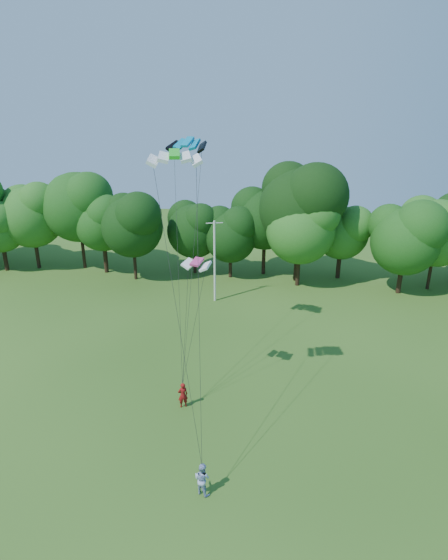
# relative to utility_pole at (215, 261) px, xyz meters

# --- Properties ---
(ground) EXTENTS (160.00, 160.00, 0.00)m
(ground) POSITION_rel_utility_pole_xyz_m (2.55, -28.98, -4.56)
(ground) COLOR #264D15
(ground) RESTS_ON ground
(utility_pole) EXTENTS (1.73, 0.59, 8.90)m
(utility_pole) POSITION_rel_utility_pole_xyz_m (0.00, 0.00, 0.00)
(utility_pole) COLOR silver
(utility_pole) RESTS_ON ground
(kite_flyer_left) EXTENTS (0.81, 0.69, 1.87)m
(kite_flyer_left) POSITION_rel_utility_pole_xyz_m (0.37, -18.98, -3.62)
(kite_flyer_left) COLOR maroon
(kite_flyer_left) RESTS_ON ground
(kite_flyer_right) EXTENTS (1.14, 1.06, 1.89)m
(kite_flyer_right) POSITION_rel_utility_pole_xyz_m (2.89, -26.16, -3.61)
(kite_flyer_right) COLOR #9FAFDC
(kite_flyer_right) RESTS_ON ground
(kite_teal) EXTENTS (3.13, 2.00, 0.74)m
(kite_teal) POSITION_rel_utility_pole_xyz_m (-0.46, -10.70, 12.58)
(kite_teal) COLOR #057FAB
(kite_teal) RESTS_ON ground
(kite_green) EXTENTS (3.17, 1.94, 0.51)m
(kite_green) POSITION_rel_utility_pole_xyz_m (0.56, -19.66, 12.36)
(kite_green) COLOR #1EC91E
(kite_green) RESTS_ON ground
(kite_pink) EXTENTS (2.13, 1.51, 0.41)m
(kite_pink) POSITION_rel_utility_pole_xyz_m (1.12, -16.65, 5.26)
(kite_pink) COLOR #C43677
(kite_pink) RESTS_ON ground
(tree_back_center) EXTENTS (10.49, 10.49, 15.26)m
(tree_back_center) POSITION_rel_utility_pole_xyz_m (8.98, 7.56, 4.97)
(tree_back_center) COLOR black
(tree_back_center) RESTS_ON ground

